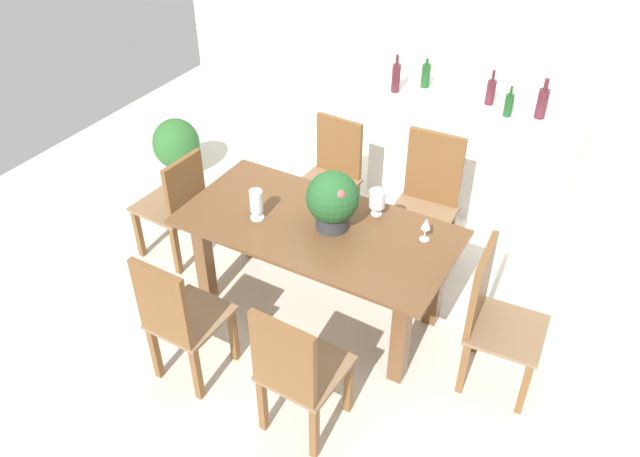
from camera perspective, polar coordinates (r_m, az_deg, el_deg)
name	(u,v)px	position (r m, az deg, el deg)	size (l,w,h in m)	color
ground_plane	(332,291)	(4.86, 1.08, -5.52)	(7.04, 7.04, 0.00)	silver
back_wall	(471,17)	(6.32, 13.18, 17.79)	(6.40, 0.10, 2.60)	beige
dining_table	(317,245)	(4.33, -0.23, -1.44)	(1.83, 0.91, 0.75)	brown
chair_head_end	(177,204)	(4.97, -12.57, 2.16)	(0.49, 0.43, 0.93)	brown
chair_near_right	(295,370)	(3.62, -2.21, -12.40)	(0.45, 0.47, 0.98)	brown
chair_far_right	(428,194)	(4.92, 9.52, 3.03)	(0.49, 0.45, 1.05)	brown
chair_foot_end	(492,313)	(4.04, 15.01, -7.23)	(0.48, 0.48, 1.00)	brown
chair_far_left	(332,171)	(5.21, 1.10, 5.09)	(0.46, 0.46, 0.96)	brown
chair_near_left	(178,317)	(3.98, -12.46, -7.66)	(0.42, 0.45, 0.99)	brown
flower_centerpiece	(333,200)	(4.10, 1.13, 2.55)	(0.34, 0.35, 0.40)	#333338
crystal_vase_left	(377,200)	(4.28, 5.08, 2.57)	(0.11, 0.11, 0.18)	silver
crystal_vase_center_near	(256,203)	(4.25, -5.65, 2.30)	(0.09, 0.09, 0.22)	silver
wine_glass	(426,225)	(4.10, 9.36, 0.33)	(0.06, 0.06, 0.16)	silver
kitchen_counter	(473,153)	(5.71, 13.35, 6.48)	(1.71, 0.54, 0.96)	white
wine_bottle_clear	(542,103)	(5.31, 19.06, 10.48)	(0.08, 0.08, 0.32)	#511E28
wine_bottle_amber	(509,105)	(5.28, 16.35, 10.47)	(0.07, 0.07, 0.25)	#194C1E
wine_bottle_dark	(491,92)	(5.43, 14.86, 11.62)	(0.07, 0.07, 0.29)	#511E28
wine_bottle_green	(426,75)	(5.62, 9.33, 13.22)	(0.07, 0.07, 0.25)	#194C1E
wine_bottle_tall	(396,77)	(5.49, 6.73, 13.13)	(0.07, 0.07, 0.32)	#511E28
potted_plant_floor	(177,146)	(6.16, -12.57, 7.12)	(0.43, 0.43, 0.57)	#9E9384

